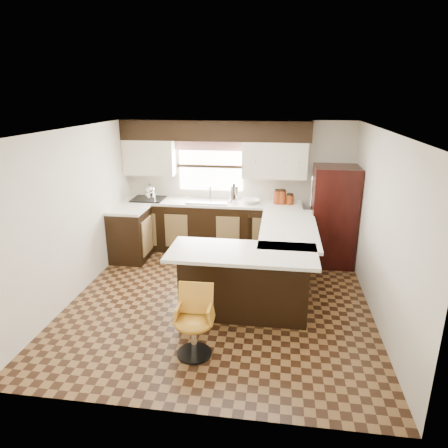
% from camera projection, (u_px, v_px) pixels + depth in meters
% --- Properties ---
extents(floor, '(4.40, 4.40, 0.00)m').
position_uv_depth(floor, '(220.00, 299.00, 5.80)').
color(floor, '#49301A').
rests_on(floor, ground).
extents(ceiling, '(4.40, 4.40, 0.00)m').
position_uv_depth(ceiling, '(219.00, 130.00, 5.05)').
color(ceiling, silver).
rests_on(ceiling, wall_back).
extents(wall_back, '(4.40, 0.00, 4.40)m').
position_uv_depth(wall_back, '(237.00, 185.00, 7.49)').
color(wall_back, beige).
rests_on(wall_back, floor).
extents(wall_front, '(4.40, 0.00, 4.40)m').
position_uv_depth(wall_front, '(180.00, 299.00, 3.36)').
color(wall_front, beige).
rests_on(wall_front, floor).
extents(wall_left, '(0.00, 4.40, 4.40)m').
position_uv_depth(wall_left, '(75.00, 214.00, 5.71)').
color(wall_left, beige).
rests_on(wall_left, floor).
extents(wall_right, '(0.00, 4.40, 4.40)m').
position_uv_depth(wall_right, '(380.00, 227.00, 5.14)').
color(wall_right, beige).
rests_on(wall_right, floor).
extents(base_cab_back, '(3.30, 0.60, 0.90)m').
position_uv_depth(base_cab_back, '(212.00, 227.00, 7.51)').
color(base_cab_back, black).
rests_on(base_cab_back, floor).
extents(base_cab_left, '(0.60, 0.70, 0.90)m').
position_uv_depth(base_cab_left, '(130.00, 235.00, 7.08)').
color(base_cab_left, black).
rests_on(base_cab_left, floor).
extents(counter_back, '(3.30, 0.60, 0.04)m').
position_uv_depth(counter_back, '(211.00, 203.00, 7.36)').
color(counter_back, silver).
rests_on(counter_back, base_cab_back).
extents(counter_left, '(0.60, 0.70, 0.04)m').
position_uv_depth(counter_left, '(128.00, 210.00, 6.93)').
color(counter_left, silver).
rests_on(counter_left, base_cab_left).
extents(soffit, '(3.40, 0.35, 0.36)m').
position_uv_depth(soffit, '(215.00, 130.00, 7.07)').
color(soffit, black).
rests_on(soffit, wall_back).
extents(upper_cab_left, '(0.94, 0.35, 0.64)m').
position_uv_depth(upper_cab_left, '(150.00, 157.00, 7.39)').
color(upper_cab_left, beige).
rests_on(upper_cab_left, wall_back).
extents(upper_cab_right, '(1.14, 0.35, 0.64)m').
position_uv_depth(upper_cab_right, '(275.00, 160.00, 7.08)').
color(upper_cab_right, beige).
rests_on(upper_cab_right, wall_back).
extents(window_pane, '(1.20, 0.02, 0.90)m').
position_uv_depth(window_pane, '(211.00, 166.00, 7.43)').
color(window_pane, white).
rests_on(window_pane, wall_back).
extents(valance, '(1.30, 0.06, 0.18)m').
position_uv_depth(valance, '(210.00, 145.00, 7.28)').
color(valance, '#D19B93').
rests_on(valance, wall_back).
extents(sink, '(0.75, 0.45, 0.03)m').
position_uv_depth(sink, '(208.00, 201.00, 7.34)').
color(sink, '#B2B2B7').
rests_on(sink, counter_back).
extents(dishwasher, '(0.58, 0.03, 0.78)m').
position_uv_depth(dishwasher, '(264.00, 236.00, 7.11)').
color(dishwasher, black).
rests_on(dishwasher, floor).
extents(cooktop, '(0.58, 0.50, 0.02)m').
position_uv_depth(cooktop, '(148.00, 199.00, 7.49)').
color(cooktop, black).
rests_on(cooktop, counter_back).
extents(peninsula_long, '(0.60, 1.95, 0.90)m').
position_uv_depth(peninsula_long, '(284.00, 257.00, 6.13)').
color(peninsula_long, black).
rests_on(peninsula_long, floor).
extents(peninsula_return, '(1.65, 0.60, 0.90)m').
position_uv_depth(peninsula_return, '(244.00, 283.00, 5.28)').
color(peninsula_return, black).
rests_on(peninsula_return, floor).
extents(counter_pen_long, '(0.84, 1.95, 0.04)m').
position_uv_depth(counter_pen_long, '(289.00, 228.00, 5.97)').
color(counter_pen_long, silver).
rests_on(counter_pen_long, peninsula_long).
extents(counter_pen_return, '(1.89, 0.84, 0.04)m').
position_uv_depth(counter_pen_return, '(242.00, 253.00, 5.05)').
color(counter_pen_return, silver).
rests_on(counter_pen_return, peninsula_return).
extents(refrigerator, '(0.73, 0.70, 1.71)m').
position_uv_depth(refrigerator, '(333.00, 216.00, 6.79)').
color(refrigerator, black).
rests_on(refrigerator, floor).
extents(bar_chair, '(0.45, 0.45, 0.82)m').
position_uv_depth(bar_chair, '(194.00, 323.00, 4.44)').
color(bar_chair, '#C68926').
rests_on(bar_chair, floor).
extents(kettle, '(0.21, 0.21, 0.28)m').
position_uv_depth(kettle, '(150.00, 191.00, 7.44)').
color(kettle, silver).
rests_on(kettle, cooktop).
extents(percolator, '(0.15, 0.15, 0.32)m').
position_uv_depth(percolator, '(234.00, 194.00, 7.25)').
color(percolator, silver).
rests_on(percolator, counter_back).
extents(mixing_bowl, '(0.37, 0.37, 0.08)m').
position_uv_depth(mixing_bowl, '(251.00, 201.00, 7.24)').
color(mixing_bowl, white).
rests_on(mixing_bowl, counter_back).
extents(canister_large, '(0.13, 0.13, 0.24)m').
position_uv_depth(canister_large, '(277.00, 197.00, 7.17)').
color(canister_large, maroon).
rests_on(canister_large, counter_back).
extents(canister_med, '(0.14, 0.14, 0.24)m').
position_uv_depth(canister_med, '(282.00, 197.00, 7.16)').
color(canister_med, maroon).
rests_on(canister_med, counter_back).
extents(canister_small, '(0.14, 0.14, 0.17)m').
position_uv_depth(canister_small, '(290.00, 200.00, 7.15)').
color(canister_small, maroon).
rests_on(canister_small, counter_back).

